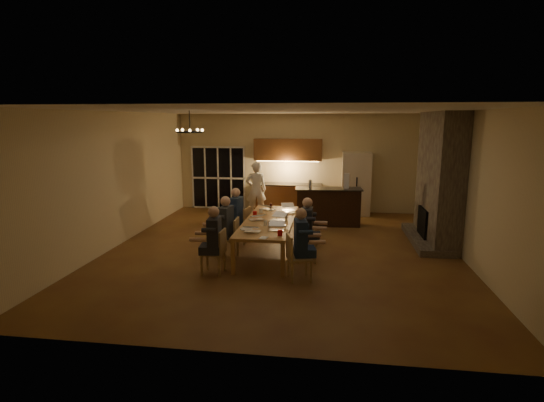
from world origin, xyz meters
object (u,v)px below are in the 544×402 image
Objects in this scene: bar_bottle at (310,184)px; mug_front at (265,223)px; dining_table at (269,236)px; laptop_f at (288,206)px; person_right_mid at (307,229)px; mug_mid at (278,213)px; laptop_d at (278,216)px; chair_left_mid at (228,238)px; plate_far at (290,213)px; bar_island at (328,207)px; can_cola at (271,206)px; chair_left_near at (213,252)px; mug_back at (261,211)px; laptop_e at (268,205)px; plate_near at (281,225)px; laptop_b at (276,225)px; chair_left_far at (240,225)px; chair_right_far at (307,228)px; redcup_mid at (255,214)px; person_left_near at (214,241)px; plate_left at (246,229)px; chair_right_mid at (307,241)px; laptop_a at (253,226)px; person_right_near at (301,243)px; person_left_far at (236,216)px; bar_blender at (347,181)px; chair_right_near at (300,257)px; laptop_c at (256,215)px; person_left_mid at (226,227)px; chandelier at (190,132)px; can_silver at (269,225)px; refrigerator at (356,184)px; can_right at (286,216)px; standing_person at (256,190)px; redcup_near at (280,233)px.

mug_front is at bearing -104.24° from bar_bottle.
dining_table is 10.17× the size of laptop_f.
person_right_mid reaches higher than mug_mid.
dining_table is 0.53m from laptop_d.
person_right_mid reaches higher than chair_left_mid.
bar_island is at bearing 64.34° from plate_far.
chair_left_near is at bearing -104.27° from can_cola.
mug_back is at bearing 113.17° from dining_table.
mug_front and mug_back have the same top height.
laptop_e is 1.34× the size of plate_near.
laptop_d is 2.67× the size of can_cola.
mug_back is (-0.59, 1.63, -0.06)m from laptop_b.
mug_back is at bearing 112.28° from chair_left_far.
chair_right_far is 1.31m from redcup_mid.
person_left_near reaches higher than plate_left.
bar_island is at bearing -11.39° from chair_right_mid.
laptop_a is 1.10m from laptop_d.
bar_island is 7.87× the size of bar_bottle.
person_right_near reaches higher than laptop_a.
redcup_mid reaches higher than mug_back.
chair_left_near is 2.40m from mug_back.
person_left_near is at bearing 104.64° from laptop_e.
bar_blender reaches higher than person_left_far.
chair_right_near is at bearing -72.07° from can_cola.
bar_bottle reaches higher than mug_back.
chair_right_near is 2.08× the size of bar_blender.
chair_left_near is 1.70m from laptop_c.
person_left_mid is 4.31× the size of laptop_e.
chandelier is 2.41m from plate_left.
can_silver is at bearing 167.42° from chair_right_far.
plate_left is (0.48, -0.33, 0.31)m from chair_left_mid.
refrigerator is 5.84m from laptop_a.
bar_bottle is (1.68, 3.20, 0.51)m from person_left_mid.
can_silver is (-0.04, -1.19, 0.01)m from mug_mid.
chair_left_mid is at bearing 85.95° from chair_right_mid.
bar_island is at bearing 145.72° from chair_left_far.
bar_island is 2.67m from can_right.
chair_left_far is 2.81m from standing_person.
mug_back is (-0.11, -0.38, -0.06)m from laptop_e.
laptop_b is (1.18, 0.67, 0.42)m from chair_left_near.
bar_blender is (2.72, 4.34, 0.85)m from chair_left_near.
chandelier is 4.83× the size of can_silver.
mug_back is at bearing 109.51° from redcup_near.
laptop_e is at bearing 166.43° from person_left_mid.
plate_far is at bearing 85.24° from laptop_b.
redcup_near is (-1.78, -5.55, -0.19)m from refrigerator.
chandelier is 2.80m from plate_near.
redcup_mid reaches higher than plate_far.
laptop_e is (-1.52, -1.62, 0.32)m from bar_island.
laptop_a is at bearing -160.62° from laptop_b.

